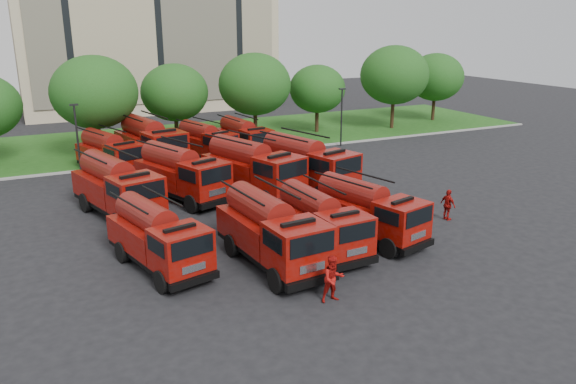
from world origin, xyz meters
The scene contains 30 objects.
ground centered at (0.00, 0.00, 0.00)m, with size 140.00×140.00×0.00m, color black.
lawn centered at (0.00, 26.00, 0.06)m, with size 70.00×16.00×0.12m, color #164311.
curb centered at (0.00, 17.90, 0.07)m, with size 70.00×0.30×0.14m, color gray.
apartment_building centered at (2.00, 47.94, 12.50)m, with size 30.00×14.18×25.00m.
tree_2 centered at (-8.00, 21.50, 5.35)m, with size 6.72×6.72×8.22m.
tree_3 centered at (-1.00, 24.00, 4.68)m, with size 5.88×5.88×7.19m.
tree_4 centered at (6.00, 22.50, 5.22)m, with size 6.55×6.55×8.01m.
tree_5 centered at (13.00, 23.50, 4.35)m, with size 5.46×5.46×6.68m.
tree_6 centered at (21.00, 22.00, 5.49)m, with size 6.89×6.89×8.42m.
tree_7 centered at (28.00, 24.00, 4.82)m, with size 6.05×6.05×7.39m.
lamp_post_0 centered at (-10.00, 17.20, 2.90)m, with size 0.60×0.25×5.11m.
lamp_post_1 centered at (12.00, 17.20, 2.90)m, with size 0.60×0.25×5.11m.
fire_truck_0 centered at (-8.74, -1.43, 1.48)m, with size 3.63×6.79×2.94m.
fire_truck_1 centered at (-4.05, -3.32, 1.62)m, with size 3.03×7.23×3.21m.
fire_truck_2 centered at (-1.25, -2.80, 1.46)m, with size 2.58×6.48×2.90m.
fire_truck_3 centered at (1.66, -2.51, 1.49)m, with size 3.80×6.87×2.97m.
fire_truck_4 centered at (-9.12, 6.65, 1.69)m, with size 4.30×7.76×3.35m.
fire_truck_5 centered at (-5.01, 8.08, 1.66)m, with size 4.75×7.65×3.30m.
fire_truck_6 centered at (-0.70, 7.06, 1.76)m, with size 4.85×8.09×3.49m.
fire_truck_7 centered at (2.85, 6.46, 1.74)m, with size 4.57×8.03×3.47m.
fire_truck_8 centered at (-8.02, 16.08, 1.54)m, with size 4.28×7.12×3.07m.
fire_truck_9 centered at (-4.85, 17.29, 1.83)m, with size 4.22×8.35×3.63m.
fire_truck_10 centered at (-0.45, 17.43, 1.47)m, with size 3.82×6.77×2.92m.
fire_truck_11 centered at (2.84, 17.50, 1.50)m, with size 3.01×6.78×2.99m.
firefighter_0 centered at (-1.62, -4.85, 0.00)m, with size 0.56×0.41×1.52m, color black.
firefighter_1 centered at (-3.28, -7.59, 0.00)m, with size 0.94×0.51×1.93m, color #980E0B.
firefighter_2 centered at (7.31, -2.13, 0.00)m, with size 1.03×0.59×1.76m, color #980E0B.
firefighter_3 centered at (1.87, 0.03, 0.00)m, with size 1.20×0.62×1.86m, color black.
firefighter_4 centered at (-3.51, 0.13, 0.00)m, with size 0.75×0.49×1.53m, color black.
firefighter_5 centered at (3.14, 7.13, 0.00)m, with size 1.79×0.77×1.93m, color #980E0B.
Camera 1 is at (-13.66, -24.92, 10.70)m, focal length 35.00 mm.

